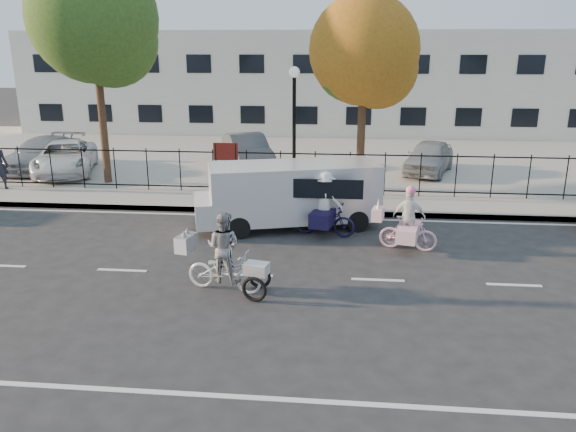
# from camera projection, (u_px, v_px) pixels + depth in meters

# --- Properties ---
(ground) EXTENTS (120.00, 120.00, 0.00)m
(ground) POSITION_uv_depth(u_px,v_px,m) (247.00, 275.00, 13.00)
(ground) COLOR #333334
(road_markings) EXTENTS (60.00, 9.52, 0.01)m
(road_markings) POSITION_uv_depth(u_px,v_px,m) (247.00, 275.00, 13.00)
(road_markings) COLOR silver
(road_markings) RESTS_ON ground
(curb) EXTENTS (60.00, 0.10, 0.15)m
(curb) POSITION_uv_depth(u_px,v_px,m) (273.00, 211.00, 17.79)
(curb) COLOR #A8A399
(curb) RESTS_ON ground
(sidewalk) EXTENTS (60.00, 2.20, 0.15)m
(sidewalk) POSITION_uv_depth(u_px,v_px,m) (277.00, 203.00, 18.79)
(sidewalk) COLOR #A8A399
(sidewalk) RESTS_ON ground
(parking_lot) EXTENTS (60.00, 15.60, 0.15)m
(parking_lot) POSITION_uv_depth(u_px,v_px,m) (298.00, 155.00, 27.28)
(parking_lot) COLOR #A8A399
(parking_lot) RESTS_ON ground
(iron_fence) EXTENTS (58.00, 0.06, 1.50)m
(iron_fence) POSITION_uv_depth(u_px,v_px,m) (281.00, 172.00, 19.60)
(iron_fence) COLOR black
(iron_fence) RESTS_ON sidewalk
(building) EXTENTS (34.00, 10.00, 6.00)m
(building) POSITION_uv_depth(u_px,v_px,m) (311.00, 81.00, 35.97)
(building) COLOR silver
(building) RESTS_ON ground
(lamppost) EXTENTS (0.36, 0.36, 4.33)m
(lamppost) POSITION_uv_depth(u_px,v_px,m) (294.00, 109.00, 18.54)
(lamppost) COLOR black
(lamppost) RESTS_ON sidewalk
(street_sign) EXTENTS (0.85, 0.06, 1.80)m
(street_sign) POSITION_uv_depth(u_px,v_px,m) (226.00, 158.00, 19.24)
(street_sign) COLOR black
(street_sign) RESTS_ON sidewalk
(zebra_trike) EXTENTS (2.08, 1.10, 1.78)m
(zebra_trike) POSITION_uv_depth(u_px,v_px,m) (224.00, 261.00, 12.00)
(zebra_trike) COLOR white
(zebra_trike) RESTS_ON ground
(unicorn_bike) EXTENTS (1.75, 1.25, 1.72)m
(unicorn_bike) POSITION_uv_depth(u_px,v_px,m) (407.00, 226.00, 14.47)
(unicorn_bike) COLOR #FFC2D8
(unicorn_bike) RESTS_ON ground
(bull_bike) EXTENTS (2.01, 1.41, 1.82)m
(bull_bike) POSITION_uv_depth(u_px,v_px,m) (324.00, 210.00, 15.59)
(bull_bike) COLOR #0F1034
(bull_bike) RESTS_ON ground
(white_van) EXTENTS (5.64, 3.03, 1.87)m
(white_van) POSITION_uv_depth(u_px,v_px,m) (290.00, 192.00, 16.26)
(white_van) COLOR silver
(white_van) RESTS_ON ground
(lot_car_a) EXTENTS (2.21, 4.61, 1.30)m
(lot_car_a) POSITION_uv_depth(u_px,v_px,m) (42.00, 153.00, 23.57)
(lot_car_a) COLOR #96989D
(lot_car_a) RESTS_ON parking_lot
(lot_car_b) EXTENTS (3.54, 5.11, 1.30)m
(lot_car_b) POSITION_uv_depth(u_px,v_px,m) (65.00, 158.00, 22.68)
(lot_car_b) COLOR white
(lot_car_b) RESTS_ON parking_lot
(lot_car_c) EXTENTS (2.96, 4.53, 1.41)m
(lot_car_c) POSITION_uv_depth(u_px,v_px,m) (247.00, 151.00, 23.76)
(lot_car_c) COLOR #45484C
(lot_car_c) RESTS_ON parking_lot
(lot_car_d) EXTENTS (2.73, 4.15, 1.31)m
(lot_car_d) POSITION_uv_depth(u_px,v_px,m) (429.00, 157.00, 22.77)
(lot_car_d) COLOR #999CA0
(lot_car_d) RESTS_ON parking_lot
(tree_west) EXTENTS (4.55, 4.55, 8.34)m
(tree_west) POSITION_uv_depth(u_px,v_px,m) (98.00, 25.00, 19.79)
(tree_west) COLOR #442D1D
(tree_west) RESTS_ON ground
(tree_mid) EXTENTS (3.75, 3.75, 6.87)m
(tree_mid) POSITION_uv_depth(u_px,v_px,m) (368.00, 55.00, 18.99)
(tree_mid) COLOR #442D1D
(tree_mid) RESTS_ON ground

